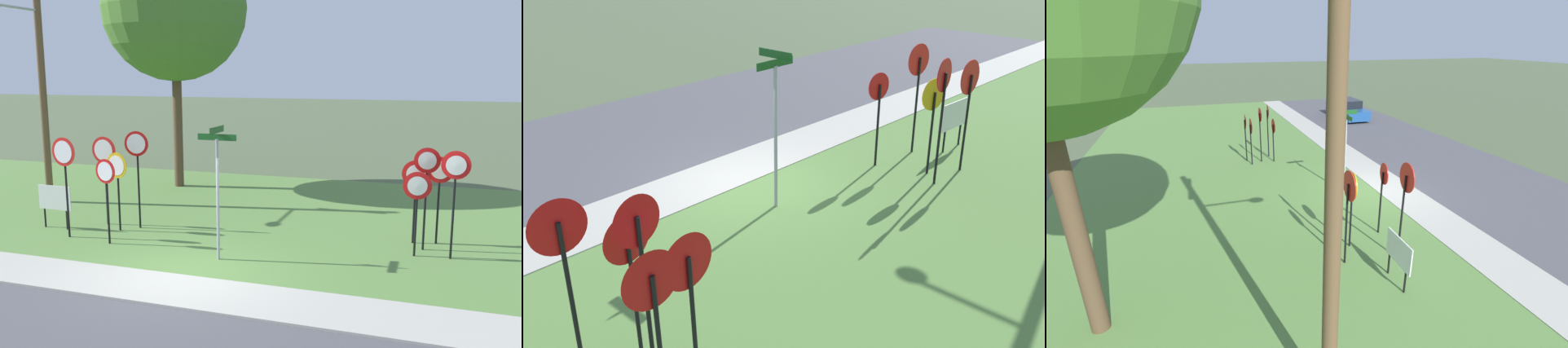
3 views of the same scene
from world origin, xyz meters
The scene contains 16 objects.
ground_plane centered at (0.00, 0.00, 0.00)m, with size 160.00×160.00×0.00m, color #4C5B3D.
road_asphalt centered at (0.00, -4.80, 0.01)m, with size 44.00×6.40×0.01m, color #4C4C51.
sidewalk_strip centered at (0.00, -0.80, 0.03)m, with size 44.00×1.60×0.06m, color #ADAA9E.
grass_median centered at (0.00, 6.00, 0.02)m, with size 44.00×12.00×0.04m, color #567F3D.
stop_sign_near_left centered at (-3.30, 2.62, 1.66)m, with size 0.71×0.16×2.24m.
stop_sign_near_right centered at (-2.90, 3.04, 2.08)m, with size 0.71×0.12×2.81m.
stop_sign_far_left centered at (-2.88, 1.47, 1.65)m, with size 0.63×0.13×2.25m.
stop_sign_far_center centered at (-4.27, 1.63, 2.04)m, with size 0.77×0.12×2.73m.
stop_sign_far_right centered at (-4.01, 3.09, 1.95)m, with size 0.78×0.10×2.60m.
yield_sign_near_left centered at (4.75, 2.96, 1.59)m, with size 0.68×0.11×2.10m.
yield_sign_near_right centered at (4.65, 4.04, 1.67)m, with size 0.71×0.10×2.21m.
yield_sign_far_left centered at (5.60, 3.03, 1.99)m, with size 0.68×0.12×2.63m.
yield_sign_far_right centered at (5.24, 4.20, 1.75)m, with size 0.69×0.11×2.31m.
yield_sign_center centered at (4.93, 3.54, 1.97)m, with size 0.64×0.11×2.61m.
street_name_post centered at (0.31, 1.25, 1.93)m, with size 0.96×0.82×3.20m.
notice_board centered at (-5.17, 2.27, 0.87)m, with size 1.10×0.08×1.25m.
Camera 2 is at (7.94, 8.58, 5.35)m, focal length 39.61 mm.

